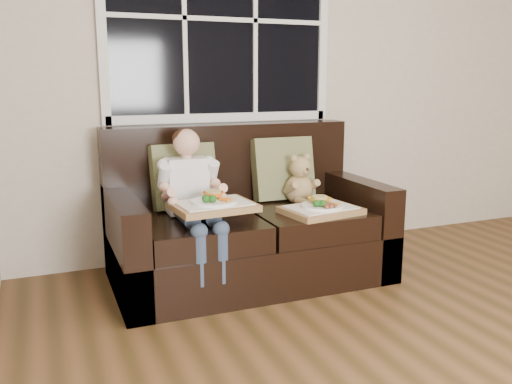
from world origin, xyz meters
name	(u,v)px	position (x,y,z in m)	size (l,w,h in m)	color
window_back	(220,19)	(-0.76, 2.48, 1.65)	(1.62, 0.04, 1.37)	black
loveseat	(245,229)	(-0.76, 2.02, 0.31)	(1.70, 0.92, 0.96)	black
pillow_left	(184,176)	(-1.12, 2.17, 0.65)	(0.42, 0.21, 0.42)	olive
pillow_right	(283,169)	(-0.43, 2.17, 0.66)	(0.42, 0.19, 0.43)	olive
child	(191,188)	(-1.15, 1.90, 0.63)	(0.35, 0.59, 0.80)	white
teddy_bear	(300,183)	(-0.37, 2.03, 0.58)	(0.21, 0.26, 0.34)	tan
tray_left	(214,204)	(-1.09, 1.67, 0.58)	(0.47, 0.37, 0.10)	#A97F4C
tray_right	(321,208)	(-0.39, 1.71, 0.48)	(0.49, 0.40, 0.10)	#A97F4C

